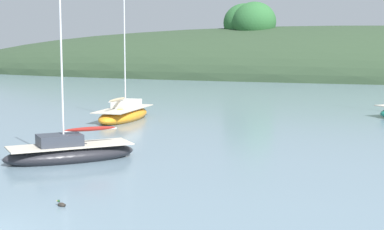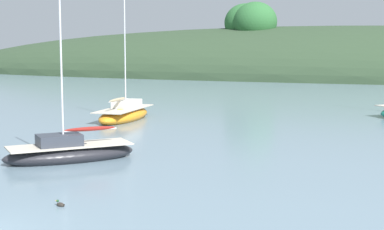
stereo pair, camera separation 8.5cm
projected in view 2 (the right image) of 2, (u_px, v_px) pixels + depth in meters
far_shoreline_hill at (327, 76)px, 97.36m from camera, size 150.00×36.00×20.67m
sailboat_cream_ketch at (124, 114)px, 41.83m from camera, size 2.77×7.06×9.96m
sailboat_grey_yawl at (69, 152)px, 27.22m from camera, size 5.77×5.85×8.39m
duck_lead at (60, 205)px, 19.57m from camera, size 0.42×0.27×0.24m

